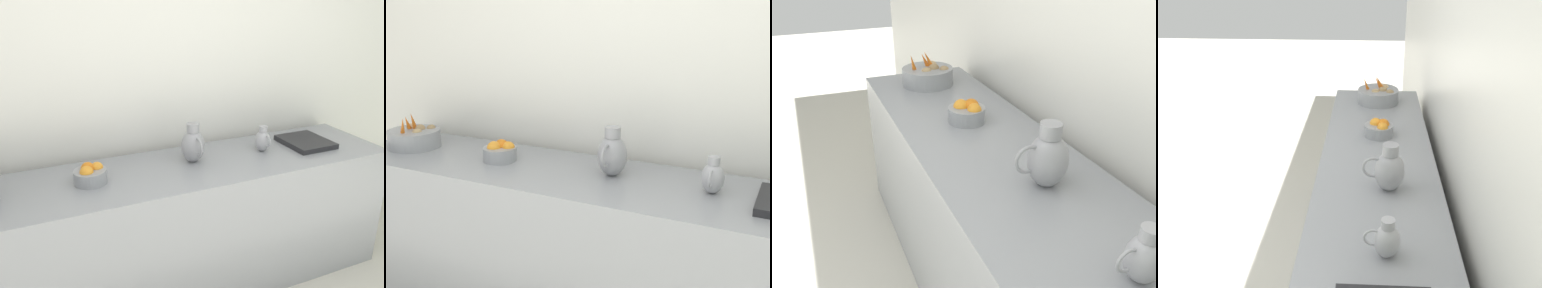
# 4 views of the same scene
# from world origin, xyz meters

# --- Properties ---
(tile_wall_left) EXTENTS (0.10, 8.49, 3.00)m
(tile_wall_left) POSITION_xyz_m (-1.95, 0.31, 1.50)
(tile_wall_left) COLOR white
(tile_wall_left) RESTS_ON ground_plane
(prep_counter) EXTENTS (0.66, 2.87, 0.88)m
(prep_counter) POSITION_xyz_m (-1.51, -0.19, 0.44)
(prep_counter) COLOR gray
(prep_counter) RESTS_ON ground_plane
(vegetable_colander) EXTENTS (0.31, 0.31, 0.22)m
(vegetable_colander) POSITION_xyz_m (-1.52, -1.35, 0.94)
(vegetable_colander) COLOR gray
(vegetable_colander) RESTS_ON prep_counter
(orange_bowl) EXTENTS (0.19, 0.19, 0.11)m
(orange_bowl) POSITION_xyz_m (-1.52, -0.72, 0.93)
(orange_bowl) COLOR gray
(orange_bowl) RESTS_ON prep_counter
(metal_pitcher_tall) EXTENTS (0.21, 0.15, 0.25)m
(metal_pitcher_tall) POSITION_xyz_m (-1.56, -0.07, 1.00)
(metal_pitcher_tall) COLOR #939399
(metal_pitcher_tall) RESTS_ON prep_counter
(metal_pitcher_short) EXTENTS (0.15, 0.10, 0.18)m
(metal_pitcher_short) POSITION_xyz_m (-1.54, 0.43, 0.96)
(metal_pitcher_short) COLOR #A3A3A8
(metal_pitcher_short) RESTS_ON prep_counter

